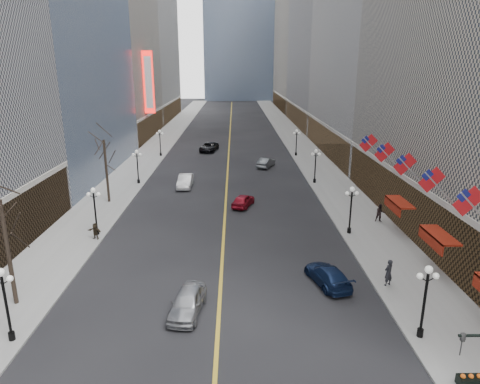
{
  "coord_description": "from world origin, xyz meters",
  "views": [
    {
      "loc": [
        1.04,
        -7.32,
        15.33
      ],
      "look_at": [
        1.34,
        15.58,
        8.51
      ],
      "focal_mm": 32.0,
      "sensor_mm": 36.0,
      "label": 1
    }
  ],
  "objects_px": {
    "streetlamp_west_0": "(5,297)",
    "streetlamp_west_1": "(95,206)",
    "streetlamp_east_1": "(351,205)",
    "car_nb_far": "(209,147)",
    "streetlamp_east_0": "(425,294)",
    "streetlamp_east_2": "(315,162)",
    "streetlamp_east_3": "(296,140)",
    "car_nb_mid": "(185,181)",
    "ped_ne_corner": "(388,273)",
    "car_sb_mid": "(243,200)",
    "streetlamp_west_2": "(137,163)",
    "streetlamp_west_3": "(160,140)",
    "car_sb_far": "(266,163)",
    "car_nb_near": "(188,302)",
    "car_sb_near": "(328,275)"
  },
  "relations": [
    {
      "from": "streetlamp_east_0",
      "to": "car_nb_near",
      "type": "distance_m",
      "value": 14.26
    },
    {
      "from": "car_sb_mid",
      "to": "car_nb_far",
      "type": "bearing_deg",
      "value": -59.76
    },
    {
      "from": "streetlamp_east_0",
      "to": "car_sb_mid",
      "type": "distance_m",
      "value": 26.42
    },
    {
      "from": "streetlamp_west_3",
      "to": "car_sb_near",
      "type": "bearing_deg",
      "value": -66.69
    },
    {
      "from": "car_nb_far",
      "to": "streetlamp_west_2",
      "type": "bearing_deg",
      "value": -99.2
    },
    {
      "from": "car_sb_near",
      "to": "streetlamp_east_0",
      "type": "bearing_deg",
      "value": 106.01
    },
    {
      "from": "streetlamp_east_1",
      "to": "streetlamp_west_0",
      "type": "distance_m",
      "value": 28.51
    },
    {
      "from": "streetlamp_east_3",
      "to": "car_nb_mid",
      "type": "relative_size",
      "value": 0.92
    },
    {
      "from": "streetlamp_west_0",
      "to": "car_sb_mid",
      "type": "xyz_separation_m",
      "value": [
        13.8,
        24.44,
        -2.19
      ]
    },
    {
      "from": "streetlamp_west_2",
      "to": "streetlamp_west_3",
      "type": "bearing_deg",
      "value": 90.0
    },
    {
      "from": "streetlamp_west_0",
      "to": "streetlamp_west_3",
      "type": "distance_m",
      "value": 52.0
    },
    {
      "from": "streetlamp_west_0",
      "to": "streetlamp_east_0",
      "type": "bearing_deg",
      "value": 0.0
    },
    {
      "from": "car_sb_mid",
      "to": "ped_ne_corner",
      "type": "relative_size",
      "value": 2.1
    },
    {
      "from": "streetlamp_east_1",
      "to": "streetlamp_west_3",
      "type": "relative_size",
      "value": 1.0
    },
    {
      "from": "car_sb_mid",
      "to": "car_sb_far",
      "type": "relative_size",
      "value": 0.91
    },
    {
      "from": "streetlamp_east_1",
      "to": "streetlamp_west_1",
      "type": "relative_size",
      "value": 1.0
    },
    {
      "from": "streetlamp_west_2",
      "to": "streetlamp_west_3",
      "type": "xyz_separation_m",
      "value": [
        0.0,
        18.0,
        0.0
      ]
    },
    {
      "from": "ped_ne_corner",
      "to": "streetlamp_east_3",
      "type": "bearing_deg",
      "value": -119.57
    },
    {
      "from": "streetlamp_east_2",
      "to": "car_nb_far",
      "type": "relative_size",
      "value": 0.78
    },
    {
      "from": "streetlamp_east_1",
      "to": "car_sb_near",
      "type": "xyz_separation_m",
      "value": [
        -4.02,
        -9.45,
        -2.2
      ]
    },
    {
      "from": "car_sb_near",
      "to": "car_sb_mid",
      "type": "bearing_deg",
      "value": -87.61
    },
    {
      "from": "streetlamp_east_1",
      "to": "car_nb_far",
      "type": "xyz_separation_m",
      "value": [
        -15.46,
        40.56,
        -2.09
      ]
    },
    {
      "from": "car_nb_mid",
      "to": "car_sb_far",
      "type": "relative_size",
      "value": 1.09
    },
    {
      "from": "streetlamp_west_1",
      "to": "streetlamp_west_3",
      "type": "relative_size",
      "value": 1.0
    },
    {
      "from": "streetlamp_west_0",
      "to": "car_nb_far",
      "type": "height_order",
      "value": "streetlamp_west_0"
    },
    {
      "from": "streetlamp_east_0",
      "to": "car_sb_mid",
      "type": "xyz_separation_m",
      "value": [
        -9.8,
        24.44,
        -2.19
      ]
    },
    {
      "from": "streetlamp_west_3",
      "to": "ped_ne_corner",
      "type": "xyz_separation_m",
      "value": [
        23.78,
        -45.95,
        -1.76
      ]
    },
    {
      "from": "car_sb_near",
      "to": "car_sb_mid",
      "type": "relative_size",
      "value": 1.16
    },
    {
      "from": "streetlamp_east_3",
      "to": "ped_ne_corner",
      "type": "height_order",
      "value": "streetlamp_east_3"
    },
    {
      "from": "streetlamp_west_1",
      "to": "car_nb_far",
      "type": "xyz_separation_m",
      "value": [
        8.14,
        40.56,
        -2.09
      ]
    },
    {
      "from": "car_nb_mid",
      "to": "car_nb_far",
      "type": "bearing_deg",
      "value": 87.12
    },
    {
      "from": "streetlamp_east_0",
      "to": "streetlamp_west_2",
      "type": "height_order",
      "value": "same"
    },
    {
      "from": "car_sb_mid",
      "to": "streetlamp_east_2",
      "type": "bearing_deg",
      "value": -115.47
    },
    {
      "from": "streetlamp_east_2",
      "to": "car_sb_far",
      "type": "relative_size",
      "value": 0.99
    },
    {
      "from": "car_nb_near",
      "to": "car_nb_mid",
      "type": "bearing_deg",
      "value": 104.61
    },
    {
      "from": "streetlamp_west_1",
      "to": "streetlamp_west_2",
      "type": "relative_size",
      "value": 1.0
    },
    {
      "from": "streetlamp_west_1",
      "to": "car_nb_near",
      "type": "height_order",
      "value": "streetlamp_west_1"
    },
    {
      "from": "streetlamp_east_0",
      "to": "car_sb_far",
      "type": "xyz_separation_m",
      "value": [
        -5.88,
        43.62,
        -2.15
      ]
    },
    {
      "from": "streetlamp_east_1",
      "to": "streetlamp_west_2",
      "type": "height_order",
      "value": "same"
    },
    {
      "from": "car_sb_mid",
      "to": "car_nb_mid",
      "type": "bearing_deg",
      "value": -27.27
    },
    {
      "from": "streetlamp_west_0",
      "to": "car_sb_near",
      "type": "xyz_separation_m",
      "value": [
        19.58,
        6.55,
        -2.2
      ]
    },
    {
      "from": "streetlamp_west_0",
      "to": "streetlamp_west_1",
      "type": "bearing_deg",
      "value": 90.0
    },
    {
      "from": "car_nb_mid",
      "to": "ped_ne_corner",
      "type": "xyz_separation_m",
      "value": [
        17.35,
        -26.44,
        0.33
      ]
    },
    {
      "from": "streetlamp_east_3",
      "to": "car_sb_near",
      "type": "bearing_deg",
      "value": -95.06
    },
    {
      "from": "streetlamp_east_3",
      "to": "car_sb_far",
      "type": "distance_m",
      "value": 10.46
    },
    {
      "from": "car_sb_near",
      "to": "streetlamp_east_1",
      "type": "bearing_deg",
      "value": -128.58
    },
    {
      "from": "streetlamp_west_3",
      "to": "car_sb_mid",
      "type": "xyz_separation_m",
      "value": [
        13.8,
        -27.56,
        -2.19
      ]
    },
    {
      "from": "streetlamp_east_0",
      "to": "streetlamp_east_2",
      "type": "relative_size",
      "value": 1.0
    },
    {
      "from": "car_sb_mid",
      "to": "ped_ne_corner",
      "type": "xyz_separation_m",
      "value": [
        9.98,
        -18.39,
        0.43
      ]
    },
    {
      "from": "car_sb_near",
      "to": "car_sb_far",
      "type": "distance_m",
      "value": 37.11
    }
  ]
}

